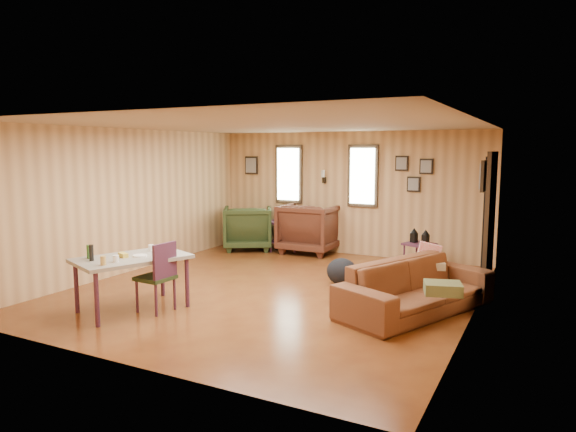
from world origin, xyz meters
name	(u,v)px	position (x,y,z in m)	size (l,w,h in m)	color
room	(294,207)	(0.17, 0.27, 1.21)	(5.54, 6.04, 2.44)	brown
sofa	(417,278)	(2.09, -0.11, 0.44)	(2.23, 0.65, 0.87)	brown
recliner_brown	(310,226)	(-0.70, 2.73, 0.54)	(1.06, 0.99, 1.09)	#492316
recliner_green	(248,226)	(-2.00, 2.47, 0.49)	(0.96, 0.90, 0.99)	#283518
end_table	(285,230)	(-1.25, 2.69, 0.42)	(0.71, 0.67, 0.75)	#4E2239
side_table	(420,242)	(1.59, 2.23, 0.49)	(0.58, 0.58, 0.71)	#4E2239
cooler	(415,263)	(1.51, 2.25, 0.12)	(0.38, 0.33, 0.23)	maroon
backpack	(342,272)	(0.78, 0.68, 0.21)	(0.56, 0.48, 0.42)	black
sofa_pillows	(436,272)	(2.29, 0.05, 0.50)	(0.90, 1.77, 0.36)	#51552F
dining_table	(131,262)	(-1.18, -1.69, 0.63)	(1.27, 1.57, 0.90)	gray
dining_chair	(159,273)	(-0.81, -1.59, 0.50)	(0.43, 0.43, 0.90)	#283518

